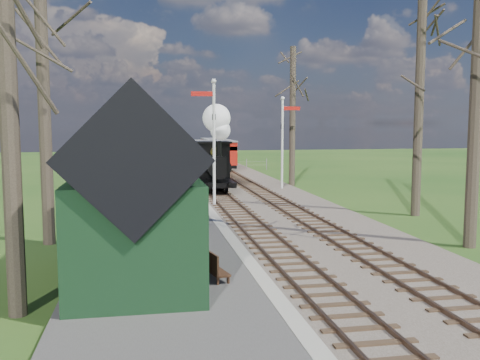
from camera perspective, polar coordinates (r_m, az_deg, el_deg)
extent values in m
plane|color=#224B17|center=(11.34, 12.11, -15.25)|extent=(140.00, 140.00, 0.00)
ellipsoid|color=#385B23|center=(79.21, 0.37, -10.15)|extent=(70.40, 44.00, 19.80)
ellipsoid|color=#385B23|center=(80.09, 19.35, -6.69)|extent=(51.20, 32.00, 14.40)
ellipsoid|color=#385B23|center=(82.42, -12.83, -8.48)|extent=(64.00, 40.00, 18.00)
cube|color=brown|center=(32.45, -0.64, -1.09)|extent=(8.00, 60.00, 0.10)
cube|color=brown|center=(32.19, -3.80, -1.00)|extent=(0.07, 60.00, 0.12)
cube|color=brown|center=(32.31, -2.04, -0.96)|extent=(0.07, 60.00, 0.12)
cube|color=#38281C|center=(32.25, -2.92, -1.06)|extent=(1.60, 60.00, 0.09)
cube|color=brown|center=(32.58, 0.74, -0.90)|extent=(0.07, 60.00, 0.12)
cube|color=brown|center=(32.79, 2.46, -0.86)|extent=(0.07, 60.00, 0.12)
cube|color=#38281C|center=(32.69, 1.60, -0.96)|extent=(1.60, 60.00, 0.09)
cube|color=#474442|center=(24.08, -8.75, -3.55)|extent=(5.00, 44.00, 0.20)
cube|color=#B2AD9E|center=(24.25, -3.30, -3.41)|extent=(0.40, 44.00, 0.21)
cube|color=black|center=(13.98, -10.97, -4.74)|extent=(3.00, 6.00, 2.60)
cube|color=black|center=(13.76, -11.13, 2.85)|extent=(3.25, 6.30, 3.25)
cube|color=black|center=(13.13, -4.30, -6.69)|extent=(0.06, 1.20, 2.00)
cylinder|color=silver|center=(25.99, -2.78, 3.65)|extent=(0.14, 0.14, 6.00)
sphere|color=silver|center=(26.04, -2.82, 10.48)|extent=(0.24, 0.24, 0.24)
cube|color=#B7140F|center=(25.94, -4.03, 9.16)|extent=(1.10, 0.08, 0.22)
cube|color=black|center=(25.97, -2.80, 6.74)|extent=(0.18, 0.06, 0.30)
cylinder|color=silver|center=(32.86, 4.53, 3.71)|extent=(0.14, 0.14, 5.50)
sphere|color=silver|center=(32.87, 4.57, 8.68)|extent=(0.24, 0.24, 0.24)
cube|color=#B7140F|center=(32.99, 5.49, 7.62)|extent=(1.10, 0.08, 0.22)
cube|color=black|center=(32.83, 4.54, 5.71)|extent=(0.18, 0.06, 0.30)
cylinder|color=#382D23|center=(12.05, -23.45, 7.49)|extent=(0.39, 0.39, 9.00)
cylinder|color=#382D23|center=(19.06, -20.25, 9.93)|extent=(0.41, 0.41, 11.00)
cylinder|color=#382D23|center=(19.07, 24.02, 11.28)|extent=(0.42, 0.42, 12.00)
cylinder|color=#382D23|center=(24.80, 18.56, 7.85)|extent=(0.40, 0.40, 10.00)
cylinder|color=#382D23|center=(35.08, 5.62, 6.70)|extent=(0.39, 0.39, 9.00)
cube|color=slate|center=(46.07, -4.80, 1.89)|extent=(12.60, 0.02, 0.01)
cube|color=slate|center=(46.10, -4.80, 1.52)|extent=(12.60, 0.02, 0.02)
cylinder|color=slate|center=(46.09, -4.80, 1.58)|extent=(0.08, 0.08, 1.00)
cube|color=black|center=(31.33, -2.72, -0.17)|extent=(1.87, 4.40, 0.27)
cylinder|color=black|center=(30.59, -2.57, 1.54)|extent=(1.21, 2.86, 1.21)
cube|color=black|center=(32.53, -3.04, 2.01)|extent=(1.98, 1.76, 2.20)
cylinder|color=black|center=(29.44, -2.29, 3.30)|extent=(0.31, 0.31, 0.88)
sphere|color=gold|center=(30.86, -2.66, 3.02)|extent=(0.57, 0.57, 0.57)
sphere|color=white|center=(29.42, -2.10, 5.33)|extent=(1.10, 1.10, 1.10)
sphere|color=white|center=(29.50, -2.53, 6.61)|extent=(1.54, 1.54, 1.54)
cylinder|color=black|center=(29.98, -3.34, -0.73)|extent=(0.11, 0.70, 0.70)
cylinder|color=black|center=(30.12, -1.45, -0.69)|extent=(0.11, 0.70, 0.70)
cube|color=black|center=(37.27, -3.94, 0.65)|extent=(2.09, 7.69, 0.33)
cube|color=#541813|center=(37.21, -3.95, 1.66)|extent=(2.20, 7.69, 0.99)
cube|color=beige|center=(37.15, -3.96, 3.19)|extent=(2.20, 7.69, 0.99)
cube|color=slate|center=(37.12, -3.97, 4.03)|extent=(2.31, 7.91, 0.13)
cube|color=black|center=(46.29, -1.95, 1.66)|extent=(1.82, 4.79, 0.29)
cube|color=#A3170D|center=(46.25, -1.96, 2.37)|extent=(1.92, 4.79, 0.86)
cube|color=beige|center=(46.21, -1.96, 3.44)|extent=(1.92, 4.79, 0.86)
cube|color=slate|center=(46.19, -1.96, 4.03)|extent=(2.01, 4.98, 0.12)
cube|color=black|center=(51.73, -2.84, 2.12)|extent=(1.82, 4.79, 0.29)
cube|color=#A3170D|center=(51.69, -2.84, 2.76)|extent=(1.92, 4.79, 0.86)
cube|color=beige|center=(51.65, -2.85, 3.71)|extent=(1.92, 4.79, 0.86)
cube|color=slate|center=(51.63, -2.85, 4.24)|extent=(2.01, 4.98, 0.12)
cube|color=#0D3F33|center=(16.70, -5.72, -5.38)|extent=(0.28, 0.80, 1.18)
cube|color=silver|center=(16.71, -5.56, -5.36)|extent=(0.19, 0.68, 0.97)
cube|color=#3E2516|center=(13.68, -2.66, -9.59)|extent=(0.63, 1.31, 0.05)
cube|color=#3E2516|center=(13.56, -3.31, -8.67)|extent=(0.33, 1.23, 0.54)
cube|color=#3E2516|center=(13.22, -1.75, -10.67)|extent=(0.05, 0.05, 0.18)
cube|color=#3E2516|center=(14.21, -3.50, -9.48)|extent=(0.05, 0.05, 0.18)
imported|color=#1B2232|center=(13.06, -5.27, -7.95)|extent=(0.44, 0.59, 1.48)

